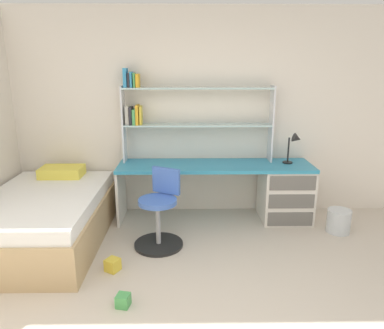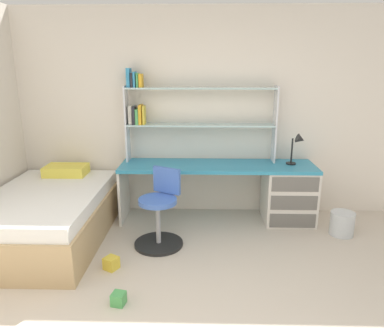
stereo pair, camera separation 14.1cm
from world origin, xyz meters
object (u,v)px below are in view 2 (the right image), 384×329
(bookshelf_hutch, at_px, (181,109))
(toy_block_yellow_1, at_px, (111,263))
(waste_bin, at_px, (342,223))
(toy_block_green_2, at_px, (119,299))
(desk_lamp, at_px, (298,144))
(swivel_chair, at_px, (160,215))
(desk, at_px, (269,189))
(bed_platform, at_px, (47,216))

(bookshelf_hutch, relative_size, toy_block_yellow_1, 15.49)
(waste_bin, relative_size, toy_block_green_2, 2.61)
(desk_lamp, xyz_separation_m, swivel_chair, (-1.58, -0.68, -0.63))
(bookshelf_hutch, relative_size, waste_bin, 6.82)
(desk_lamp, relative_size, toy_block_green_2, 3.74)
(desk, xyz_separation_m, waste_bin, (0.77, -0.39, -0.27))
(toy_block_green_2, bearing_deg, bookshelf_hutch, 77.80)
(bookshelf_hutch, distance_m, toy_block_green_2, 2.32)
(bed_platform, relative_size, waste_bin, 6.80)
(desk_lamp, bearing_deg, toy_block_green_2, -136.45)
(desk_lamp, bearing_deg, bookshelf_hutch, 173.20)
(swivel_chair, relative_size, bed_platform, 0.45)
(swivel_chair, bearing_deg, toy_block_yellow_1, -128.63)
(desk, relative_size, toy_block_yellow_1, 19.86)
(desk_lamp, relative_size, toy_block_yellow_1, 3.25)
(toy_block_yellow_1, height_order, toy_block_green_2, toy_block_yellow_1)
(swivel_chair, relative_size, waste_bin, 3.06)
(toy_block_yellow_1, bearing_deg, desk, 35.18)
(bed_platform, xyz_separation_m, toy_block_green_2, (1.02, -1.10, -0.22))
(waste_bin, xyz_separation_m, toy_block_green_2, (-2.26, -1.31, -0.08))
(waste_bin, distance_m, toy_block_yellow_1, 2.57)
(bookshelf_hutch, bearing_deg, toy_block_yellow_1, -113.62)
(bed_platform, bearing_deg, waste_bin, 3.67)
(bed_platform, distance_m, toy_block_green_2, 1.52)
(desk, xyz_separation_m, bed_platform, (-2.50, -0.60, -0.13))
(desk, bearing_deg, desk_lamp, 2.04)
(bookshelf_hutch, distance_m, desk_lamp, 1.46)
(bed_platform, relative_size, toy_block_yellow_1, 15.44)
(bed_platform, bearing_deg, desk, 13.51)
(bookshelf_hutch, relative_size, bed_platform, 1.00)
(waste_bin, bearing_deg, swivel_chair, -172.21)
(desk, distance_m, toy_block_yellow_1, 2.08)
(swivel_chair, xyz_separation_m, toy_block_green_2, (-0.22, -1.03, -0.28))
(swivel_chair, height_order, bed_platform, swivel_chair)
(bed_platform, xyz_separation_m, waste_bin, (3.27, 0.21, -0.14))
(bed_platform, distance_m, toy_block_yellow_1, 1.03)
(toy_block_green_2, bearing_deg, waste_bin, 30.18)
(desk_lamp, bearing_deg, bed_platform, -167.74)
(swivel_chair, distance_m, toy_block_green_2, 1.09)
(swivel_chair, relative_size, toy_block_yellow_1, 6.94)
(toy_block_green_2, bearing_deg, desk_lamp, 43.55)
(desk, distance_m, swivel_chair, 1.43)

